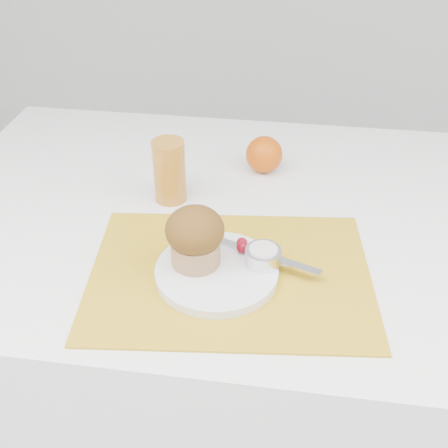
# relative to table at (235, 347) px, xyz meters

# --- Properties ---
(table) EXTENTS (1.20, 0.80, 0.75)m
(table) POSITION_rel_table_xyz_m (0.00, 0.00, 0.00)
(table) COLOR white
(table) RESTS_ON ground
(placemat) EXTENTS (0.49, 0.38, 0.00)m
(placemat) POSITION_rel_table_xyz_m (0.01, -0.19, 0.38)
(placemat) COLOR gold
(placemat) RESTS_ON table
(plate) EXTENTS (0.24, 0.24, 0.02)m
(plate) POSITION_rel_table_xyz_m (-0.01, -0.20, 0.39)
(plate) COLOR silver
(plate) RESTS_ON placemat
(ramekin) EXTENTS (0.06, 0.06, 0.03)m
(ramekin) POSITION_rel_table_xyz_m (0.06, -0.17, 0.41)
(ramekin) COLOR silver
(ramekin) RESTS_ON plate
(cream) EXTENTS (0.06, 0.06, 0.01)m
(cream) POSITION_rel_table_xyz_m (0.06, -0.17, 0.42)
(cream) COLOR silver
(cream) RESTS_ON ramekin
(raspberry_near) EXTENTS (0.02, 0.02, 0.02)m
(raspberry_near) POSITION_rel_table_xyz_m (0.02, -0.13, 0.40)
(raspberry_near) COLOR #5A020C
(raspberry_near) RESTS_ON plate
(raspberry_far) EXTENTS (0.02, 0.02, 0.02)m
(raspberry_far) POSITION_rel_table_xyz_m (0.03, -0.15, 0.40)
(raspberry_far) COLOR #53020D
(raspberry_far) RESTS_ON plate
(butter_knife) EXTENTS (0.18, 0.08, 0.00)m
(butter_knife) POSITION_rel_table_xyz_m (0.07, -0.16, 0.40)
(butter_knife) COLOR silver
(butter_knife) RESTS_ON plate
(orange) EXTENTS (0.08, 0.08, 0.08)m
(orange) POSITION_rel_table_xyz_m (0.04, 0.16, 0.41)
(orange) COLOR #C24D06
(orange) RESTS_ON table
(juice_glass) EXTENTS (0.08, 0.08, 0.12)m
(juice_glass) POSITION_rel_table_xyz_m (-0.13, 0.02, 0.44)
(juice_glass) COLOR #B77322
(juice_glass) RESTS_ON table
(muffin) EXTENTS (0.10, 0.10, 0.10)m
(muffin) POSITION_rel_table_xyz_m (-0.04, -0.18, 0.45)
(muffin) COLOR tan
(muffin) RESTS_ON plate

